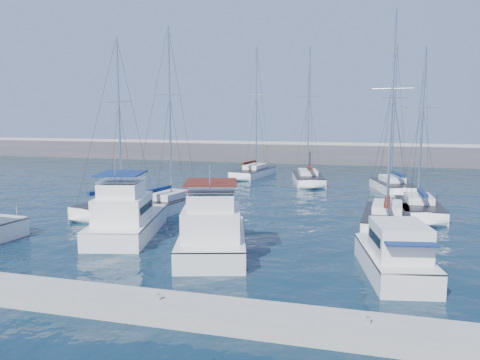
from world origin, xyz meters
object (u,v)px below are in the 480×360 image
(sailboat_mid_a, at_px, (116,207))
(sailboat_mid_b, at_px, (167,204))
(sailboat_back_a, at_px, (254,172))
(motor_yacht_stbd_inner, at_px, (212,234))
(sailboat_mid_e, at_px, (419,208))
(motor_yacht_port_inner, at_px, (126,219))
(sailboat_mid_d, at_px, (387,218))
(motor_yacht_stbd_outer, at_px, (396,258))
(sailboat_back_c, at_px, (393,186))
(sailboat_back_b, at_px, (308,178))

(sailboat_mid_a, xyz_separation_m, sailboat_mid_b, (3.55, 1.97, 0.00))
(sailboat_back_a, bearing_deg, sailboat_mid_b, -84.28)
(motor_yacht_stbd_inner, distance_m, sailboat_mid_e, 19.09)
(motor_yacht_port_inner, relative_size, sailboat_mid_d, 0.59)
(sailboat_mid_b, bearing_deg, sailboat_mid_a, -140.43)
(sailboat_mid_b, bearing_deg, motor_yacht_stbd_outer, -23.51)
(motor_yacht_stbd_outer, distance_m, sailboat_mid_b, 21.12)
(motor_yacht_stbd_outer, height_order, sailboat_mid_e, sailboat_mid_e)
(motor_yacht_port_inner, distance_m, sailboat_back_c, 29.92)
(sailboat_back_a, bearing_deg, sailboat_back_c, -15.09)
(sailboat_mid_e, bearing_deg, sailboat_mid_d, -123.89)
(sailboat_back_b, bearing_deg, sailboat_mid_a, -134.03)
(motor_yacht_stbd_outer, bearing_deg, motor_yacht_stbd_inner, 162.14)
(motor_yacht_port_inner, xyz_separation_m, sailboat_mid_b, (-0.95, 8.41, -0.60))
(sailboat_mid_b, xyz_separation_m, sailboat_back_c, (18.61, 15.74, 0.00))
(motor_yacht_stbd_outer, xyz_separation_m, sailboat_mid_b, (-17.49, 11.84, -0.41))
(sailboat_mid_d, bearing_deg, motor_yacht_port_inner, -151.10)
(motor_yacht_stbd_inner, relative_size, sailboat_mid_e, 0.67)
(sailboat_mid_d, xyz_separation_m, sailboat_mid_e, (2.59, 4.33, -0.01))
(motor_yacht_stbd_outer, xyz_separation_m, sailboat_back_c, (1.12, 27.58, -0.41))
(motor_yacht_port_inner, relative_size, motor_yacht_stbd_outer, 1.30)
(sailboat_mid_a, xyz_separation_m, sailboat_back_b, (12.82, 21.31, 0.00))
(sailboat_mid_a, height_order, sailboat_back_c, sailboat_back_c)
(sailboat_mid_b, xyz_separation_m, sailboat_mid_e, (20.05, 3.83, -0.02))
(sailboat_mid_a, xyz_separation_m, sailboat_mid_e, (23.60, 5.80, -0.02))
(sailboat_mid_a, bearing_deg, sailboat_back_a, 95.53)
(motor_yacht_stbd_inner, distance_m, sailboat_back_b, 30.04)
(sailboat_mid_a, distance_m, sailboat_back_a, 26.07)
(motor_yacht_stbd_inner, xyz_separation_m, sailboat_mid_e, (12.42, 14.48, -0.62))
(motor_yacht_stbd_inner, relative_size, sailboat_back_a, 0.53)
(sailboat_back_c, bearing_deg, sailboat_mid_b, -154.22)
(sailboat_mid_e, bearing_deg, motor_yacht_stbd_inner, -133.64)
(motor_yacht_port_inner, bearing_deg, sailboat_mid_e, 18.74)
(motor_yacht_stbd_inner, xyz_separation_m, sailboat_mid_b, (-7.63, 10.65, -0.60))
(motor_yacht_stbd_inner, bearing_deg, sailboat_back_b, 70.57)
(sailboat_mid_d, bearing_deg, sailboat_mid_e, 62.44)
(motor_yacht_stbd_inner, height_order, sailboat_mid_d, sailboat_mid_d)
(motor_yacht_stbd_outer, relative_size, sailboat_back_c, 0.46)
(motor_yacht_stbd_outer, distance_m, sailboat_back_a, 38.80)
(sailboat_mid_d, distance_m, sailboat_mid_e, 5.05)
(sailboat_mid_e, relative_size, sailboat_back_b, 0.84)
(sailboat_mid_e, height_order, sailboat_back_c, sailboat_back_c)
(sailboat_back_a, bearing_deg, motor_yacht_stbd_inner, -70.38)
(motor_yacht_stbd_inner, relative_size, motor_yacht_stbd_outer, 1.26)
(motor_yacht_stbd_inner, height_order, sailboat_back_a, sailboat_back_a)
(sailboat_mid_a, relative_size, sailboat_mid_e, 1.06)
(motor_yacht_port_inner, bearing_deg, motor_yacht_stbd_outer, -25.62)
(motor_yacht_stbd_outer, relative_size, sailboat_mid_d, 0.46)
(motor_yacht_stbd_inner, height_order, sailboat_back_b, sailboat_back_b)
(sailboat_back_c, bearing_deg, motor_yacht_stbd_inner, -127.03)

